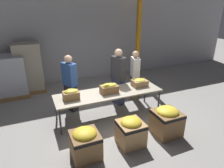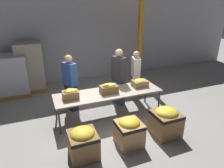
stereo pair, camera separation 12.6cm
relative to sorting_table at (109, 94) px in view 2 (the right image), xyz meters
The scene contains 15 objects.
ground_plane 0.70m from the sorting_table, ahead, with size 30.00×30.00×0.00m, color gray.
wall_back 3.69m from the sorting_table, 90.00° to the left, with size 16.00×0.08×4.00m.
sorting_table is the anchor object (origin of this frame).
banana_box_0 1.06m from the sorting_table, behind, with size 0.40×0.28×0.27m.
banana_box_1 0.18m from the sorting_table, 94.46° to the right, with size 0.48×0.29×0.28m.
banana_box_2 1.04m from the sorting_table, ahead, with size 0.44×0.32×0.24m.
volunteer_0 1.21m from the sorting_table, 138.83° to the left, with size 0.39×0.51×1.70m.
volunteer_1 1.47m from the sorting_table, 31.72° to the left, with size 0.33×0.48×1.64m.
volunteer_2 0.88m from the sorting_table, 47.57° to the left, with size 0.36×0.53×1.79m.
donation_bin_0 1.77m from the sorting_table, 128.78° to the right, with size 0.59×0.59×0.67m.
donation_bin_1 1.40m from the sorting_table, 90.96° to the right, with size 0.56×0.56×0.67m.
donation_bin_2 1.69m from the sorting_table, 54.38° to the right, with size 0.63×0.63×0.73m.
support_pillar 3.72m from the sorting_table, 47.33° to the left, with size 0.15×0.15×4.00m.
pallet_stack_0 3.67m from the sorting_table, 133.98° to the left, with size 1.03×1.03×1.43m.
pallet_stack_1 3.48m from the sorting_table, 124.40° to the left, with size 0.97×0.97×1.78m.
Camera 2 is at (-1.79, -4.73, 3.01)m, focal length 32.00 mm.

